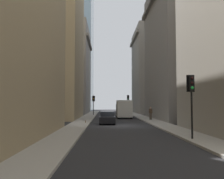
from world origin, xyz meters
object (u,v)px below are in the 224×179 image
object	(u,v)px
sedan_black	(107,118)
traffic_light_midblock	(94,101)
pedestrian	(151,113)
traffic_light_far_junction	(128,100)
discarded_bottle	(86,122)
delivery_truck	(124,109)
traffic_light_foreground	(191,91)

from	to	relation	value
sedan_black	traffic_light_midblock	size ratio (longest dim) A/B	1.16
traffic_light_midblock	pedestrian	distance (m)	16.60
traffic_light_far_junction	discarded_bottle	size ratio (longest dim) A/B	15.41
delivery_truck	discarded_bottle	size ratio (longest dim) A/B	23.93
traffic_light_midblock	traffic_light_far_junction	world-z (taller)	traffic_light_far_junction
delivery_truck	traffic_light_far_junction	bearing A→B (deg)	-7.91
delivery_truck	traffic_light_far_junction	world-z (taller)	traffic_light_far_junction
pedestrian	traffic_light_midblock	bearing A→B (deg)	30.84
traffic_light_midblock	pedestrian	size ratio (longest dim) A/B	2.12
sedan_black	discarded_bottle	bearing A→B (deg)	96.73
delivery_truck	traffic_light_far_junction	distance (m)	17.58
discarded_bottle	sedan_black	bearing A→B (deg)	-83.27
traffic_light_foreground	sedan_black	bearing A→B (deg)	21.93
pedestrian	discarded_bottle	world-z (taller)	pedestrian
traffic_light_foreground	traffic_light_far_junction	size ratio (longest dim) A/B	0.98
sedan_black	traffic_light_foreground	distance (m)	14.30
sedan_black	traffic_light_midblock	distance (m)	19.23
traffic_light_foreground	traffic_light_midblock	xyz separation A→B (m)	(32.01, 7.73, -0.28)
sedan_black	traffic_light_far_junction	xyz separation A→B (m)	(28.67, -5.21, 2.53)
pedestrian	discarded_bottle	bearing A→B (deg)	120.84
discarded_bottle	delivery_truck	bearing A→B (deg)	-24.44
sedan_black	traffic_light_far_junction	size ratio (longest dim) A/B	1.03
traffic_light_midblock	pedestrian	bearing A→B (deg)	-149.16
traffic_light_midblock	traffic_light_far_junction	distance (m)	12.40
sedan_black	traffic_light_far_junction	bearing A→B (deg)	-10.30
traffic_light_foreground	traffic_light_midblock	world-z (taller)	traffic_light_foreground
traffic_light_far_junction	pedestrian	distance (m)	24.01
delivery_truck	pedestrian	size ratio (longest dim) A/B	3.70
pedestrian	traffic_light_foreground	bearing A→B (deg)	177.65
traffic_light_foreground	traffic_light_midblock	bearing A→B (deg)	13.58
traffic_light_foreground	discarded_bottle	world-z (taller)	traffic_light_foreground
traffic_light_midblock	pedestrian	world-z (taller)	traffic_light_midblock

